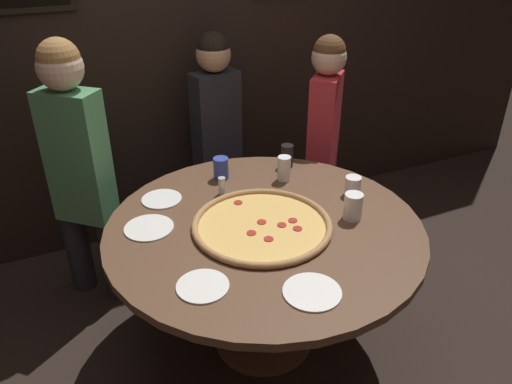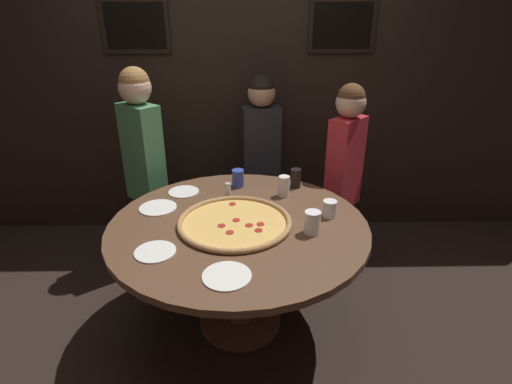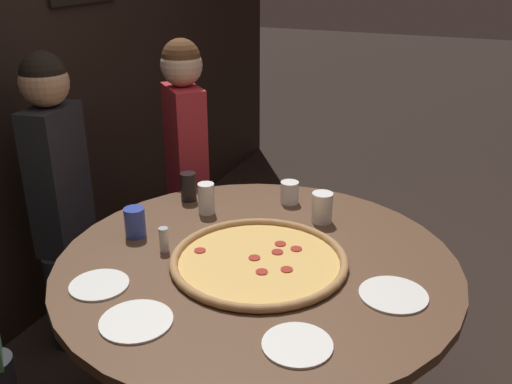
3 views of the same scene
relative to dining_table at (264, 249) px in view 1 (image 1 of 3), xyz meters
The scene contains 17 objects.
ground_plane 0.60m from the dining_table, ahead, with size 24.00×24.00×0.00m, color black.
back_wall 1.52m from the dining_table, 90.00° to the left, with size 6.40×0.08×2.60m.
dining_table is the anchor object (origin of this frame).
giant_pizza 0.16m from the dining_table, 140.86° to the right, with size 0.66×0.66×0.03m.
drink_cup_beside_pizza 0.47m from the dining_table, 17.22° to the right, with size 0.09×0.09×0.13m, color white.
drink_cup_far_left 0.56m from the dining_table, 91.23° to the left, with size 0.08×0.08×0.12m, color #384CB7.
drink_cup_centre_back 0.67m from the dining_table, 52.52° to the left, with size 0.07×0.07×0.13m, color black.
drink_cup_near_left 0.51m from the dining_table, 51.05° to the left, with size 0.07×0.07×0.14m, color white.
drink_cup_far_right 0.58m from the dining_table, ahead, with size 0.08×0.08×0.10m, color white.
white_plate_far_back 0.56m from the dining_table, 158.75° to the left, with size 0.23×0.23×0.01m, color white.
white_plate_right_side 0.59m from the dining_table, 131.17° to the left, with size 0.20×0.20×0.01m, color white.
white_plate_near_front 0.54m from the dining_table, 94.79° to the right, with size 0.23×0.23×0.01m, color white.
white_plate_left_side 0.53m from the dining_table, 143.86° to the right, with size 0.21×0.21×0.01m, color white.
condiment_shaker 0.41m from the dining_table, 101.77° to the left, with size 0.04×0.04×0.10m.
diner_far_right 1.09m from the dining_table, 81.07° to the left, with size 0.37×0.21×1.42m.
diner_far_left 1.10m from the dining_table, 132.15° to the left, with size 0.37×0.36×1.52m.
diner_side_right 1.09m from the dining_table, 43.49° to the left, with size 0.33×0.34×1.41m.
Camera 1 is at (-0.87, -1.78, 2.02)m, focal length 35.00 mm.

